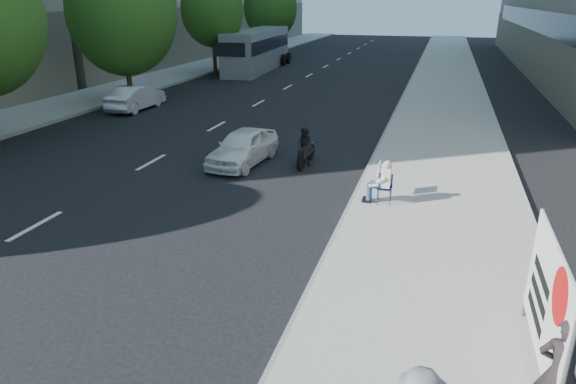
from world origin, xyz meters
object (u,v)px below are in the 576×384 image
(seated_protester, at_px, (382,179))
(bus, at_px, (257,50))
(white_sedan_mid, at_px, (136,98))
(motorcycle, at_px, (306,148))
(protest_banner, at_px, (547,301))
(pedestrian_woman, at_px, (561,374))
(white_sedan_near, at_px, (243,147))

(seated_protester, height_order, bus, bus)
(bus, bearing_deg, white_sedan_mid, -95.99)
(motorcycle, height_order, bus, bus)
(protest_banner, xyz_separation_m, white_sedan_mid, (-17.89, 16.86, -0.74))
(protest_banner, relative_size, white_sedan_mid, 0.76)
(pedestrian_woman, bearing_deg, protest_banner, -70.80)
(protest_banner, relative_size, bus, 0.25)
(protest_banner, bearing_deg, white_sedan_mid, 136.69)
(pedestrian_woman, height_order, bus, bus)
(protest_banner, distance_m, bus, 38.51)
(pedestrian_woman, relative_size, bus, 0.14)
(bus, bearing_deg, white_sedan_near, -74.98)
(pedestrian_woman, xyz_separation_m, motorcycle, (-6.48, 11.09, -0.39))
(pedestrian_woman, relative_size, protest_banner, 0.57)
(seated_protester, height_order, white_sedan_mid, seated_protester)
(white_sedan_mid, relative_size, motorcycle, 1.97)
(pedestrian_woman, relative_size, white_sedan_mid, 0.43)
(motorcycle, relative_size, bus, 0.17)
(protest_banner, distance_m, white_sedan_mid, 24.59)
(seated_protester, relative_size, white_sedan_mid, 0.32)
(pedestrian_woman, height_order, white_sedan_near, pedestrian_woman)
(white_sedan_near, bearing_deg, seated_protester, -22.26)
(pedestrian_woman, xyz_separation_m, protest_banner, (-0.04, 1.24, 0.38))
(seated_protester, bearing_deg, pedestrian_woman, -66.76)
(pedestrian_woman, xyz_separation_m, bus, (-17.17, 35.73, 0.61))
(protest_banner, relative_size, white_sedan_near, 0.81)
(pedestrian_woman, distance_m, white_sedan_mid, 25.48)
(seated_protester, height_order, pedestrian_woman, pedestrian_woman)
(seated_protester, distance_m, motorcycle, 4.57)
(motorcycle, bearing_deg, seated_protester, -42.62)
(seated_protester, height_order, protest_banner, protest_banner)
(protest_banner, height_order, bus, bus)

